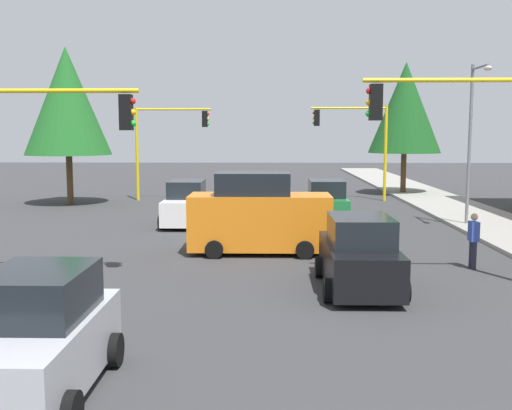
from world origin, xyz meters
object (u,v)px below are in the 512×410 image
street_lamp_curbside (473,127)px  tree_opposite_side (67,101)px  car_white (186,205)px  pedestrian_crossing (473,239)px  traffic_signal_far_right (166,134)px  traffic_signal_near_right (43,143)px  delivery_van_orange (259,216)px  traffic_signal_near_left (462,137)px  car_green (326,203)px  traffic_signal_far_left (356,134)px  tree_roadside_far (405,108)px  car_black (359,256)px  car_silver (37,339)px

street_lamp_curbside → tree_opposite_side: size_ratio=0.78×
car_white → pedestrian_crossing: 13.08m
traffic_signal_far_right → tree_opposite_side: 5.97m
traffic_signal_near_right → delivery_van_orange: (-4.00, 5.82, -2.54)m
street_lamp_curbside → car_white: street_lamp_curbside is taller
traffic_signal_near_left → traffic_signal_near_right: 11.34m
pedestrian_crossing → car_green: bearing=-159.0°
delivery_van_orange → pedestrian_crossing: (2.29, 6.53, -0.37)m
traffic_signal_far_left → traffic_signal_far_right: 11.40m
traffic_signal_far_left → traffic_signal_far_right: size_ratio=1.01×
traffic_signal_near_left → traffic_signal_far_right: (-20.00, -11.39, 0.00)m
traffic_signal_near_left → traffic_signal_far_left: traffic_signal_far_left is taller
tree_opposite_side → pedestrian_crossing: (16.29, 17.70, -4.97)m
street_lamp_curbside → car_white: bearing=-93.0°
traffic_signal_near_left → traffic_signal_far_right: traffic_signal_far_right is taller
tree_roadside_far → car_black: size_ratio=2.11×
car_silver → delivery_van_orange: bearing=163.8°
traffic_signal_near_left → tree_opposite_side: 24.62m
traffic_signal_far_right → traffic_signal_near_right: 20.00m
street_lamp_curbside → car_green: bearing=-103.3°
traffic_signal_near_right → traffic_signal_near_left: bearing=90.0°
delivery_van_orange → pedestrian_crossing: bearing=70.7°
street_lamp_curbside → pedestrian_crossing: street_lamp_curbside is taller
traffic_signal_near_right → pedestrian_crossing: traffic_signal_near_right is taller
traffic_signal_far_right → car_silver: (27.31, 2.56, -3.10)m
traffic_signal_far_left → delivery_van_orange: (16.00, -5.54, -2.76)m
traffic_signal_near_left → car_white: (-10.27, -8.88, -3.10)m
traffic_signal_far_right → delivery_van_orange: 17.25m
traffic_signal_near_left → pedestrian_crossing: (-1.71, 1.01, -3.09)m
delivery_van_orange → car_silver: delivery_van_orange is taller
traffic_signal_near_left → pedestrian_crossing: bearing=149.5°
tree_roadside_far → delivery_van_orange: (20.00, -9.34, -4.45)m
traffic_signal_near_right → street_lamp_curbside: street_lamp_curbside is taller
car_green → traffic_signal_near_left: bearing=13.1°
traffic_signal_far_right → pedestrian_crossing: bearing=34.1°
street_lamp_curbside → delivery_van_orange: street_lamp_curbside is taller
car_silver → car_green: bearing=161.2°
car_black → traffic_signal_near_right: bearing=-95.5°
car_silver → tree_opposite_side: bearing=-162.7°
street_lamp_curbside → tree_roadside_far: (-14.39, 0.30, 1.39)m
traffic_signal_far_left → car_green: (8.95, -2.59, -3.14)m
tree_roadside_far → pedestrian_crossing: bearing=-7.2°
traffic_signal_near_left → traffic_signal_far_left: 20.00m
traffic_signal_near_left → car_white: 13.93m
tree_roadside_far → car_white: bearing=-42.7°
tree_roadside_far → traffic_signal_far_right: bearing=-75.3°
street_lamp_curbside → car_silver: street_lamp_curbside is taller
tree_opposite_side → car_green: 16.51m
traffic_signal_far_right → traffic_signal_near_right: (20.00, 0.04, -0.18)m
car_black → pedestrian_crossing: car_black is taller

